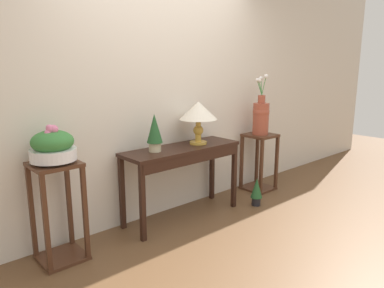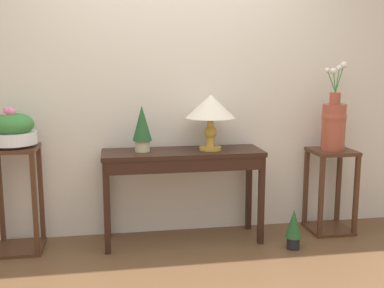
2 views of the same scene
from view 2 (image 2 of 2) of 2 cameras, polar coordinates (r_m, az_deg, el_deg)
name	(u,v)px [view 2 (image 2 of 2)]	position (r m, az deg, el deg)	size (l,w,h in m)	color
back_wall_with_art	(170,70)	(3.95, -2.66, 9.07)	(9.00, 0.10, 2.80)	beige
console_table	(183,164)	(3.73, -1.10, -2.48)	(1.29, 0.41, 0.76)	black
table_lamp	(210,109)	(3.72, 2.29, 4.32)	(0.40, 0.40, 0.45)	gold
potted_plant_on_console	(142,127)	(3.69, -6.16, 2.13)	(0.15, 0.15, 0.37)	beige
pedestal_stand_left	(17,199)	(3.86, -20.72, -6.39)	(0.36, 0.36, 0.83)	#472819
planter_bowl_wide_left	(12,130)	(3.75, -21.24, 1.67)	(0.35, 0.35, 0.31)	silver
pedestal_stand_right	(330,191)	(4.22, 16.63, -5.53)	(0.36, 0.36, 0.73)	#472819
flower_vase_tall_right	(334,121)	(4.11, 17.05, 2.67)	(0.21, 0.21, 0.74)	#9E4733
potted_plant_floor	(294,227)	(3.80, 12.39, -9.99)	(0.13, 0.13, 0.33)	black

